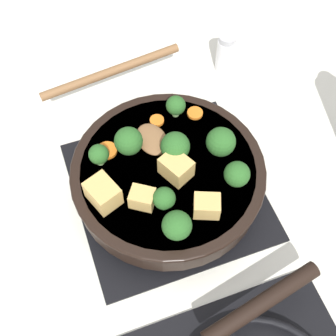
{
  "coord_description": "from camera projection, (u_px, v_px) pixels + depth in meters",
  "views": [
    {
      "loc": [
        0.13,
        0.37,
        0.71
      ],
      "look_at": [
        0.0,
        0.0,
        0.08
      ],
      "focal_mm": 50.0,
      "sensor_mm": 36.0,
      "label": 1
    }
  ],
  "objects": [
    {
      "name": "ground_plane",
      "position": [
        168.0,
        191.0,
        0.81
      ],
      "size": [
        2.4,
        2.4,
        0.0
      ],
      "primitive_type": "plane",
      "color": "silver"
    },
    {
      "name": "front_burner_grate",
      "position": [
        168.0,
        188.0,
        0.8
      ],
      "size": [
        0.31,
        0.31,
        0.03
      ],
      "color": "black",
      "rests_on": "ground_plane"
    },
    {
      "name": "skillet_pan",
      "position": [
        169.0,
        176.0,
        0.76
      ],
      "size": [
        0.32,
        0.43,
        0.05
      ],
      "color": "black",
      "rests_on": "front_burner_grate"
    },
    {
      "name": "wooden_spoon",
      "position": [
        127.0,
        97.0,
        0.82
      ],
      "size": [
        0.27,
        0.23,
        0.02
      ],
      "color": "brown",
      "rests_on": "skillet_pan"
    },
    {
      "name": "tofu_cube_center_large",
      "position": [
        142.0,
        198.0,
        0.7
      ],
      "size": [
        0.05,
        0.04,
        0.03
      ],
      "primitive_type": "cube",
      "rotation": [
        0.0,
        0.0,
        5.68
      ],
      "color": "tan",
      "rests_on": "skillet_pan"
    },
    {
      "name": "tofu_cube_near_handle",
      "position": [
        103.0,
        193.0,
        0.7
      ],
      "size": [
        0.05,
        0.06,
        0.04
      ],
      "primitive_type": "cube",
      "rotation": [
        0.0,
        0.0,
        5.08
      ],
      "color": "tan",
      "rests_on": "skillet_pan"
    },
    {
      "name": "tofu_cube_east_chunk",
      "position": [
        207.0,
        206.0,
        0.69
      ],
      "size": [
        0.05,
        0.04,
        0.03
      ],
      "primitive_type": "cube",
      "rotation": [
        0.0,
        0.0,
        2.75
      ],
      "color": "tan",
      "rests_on": "skillet_pan"
    },
    {
      "name": "tofu_cube_west_chunk",
      "position": [
        176.0,
        167.0,
        0.73
      ],
      "size": [
        0.05,
        0.06,
        0.04
      ],
      "primitive_type": "cube",
      "rotation": [
        0.0,
        0.0,
        5.16
      ],
      "color": "tan",
      "rests_on": "skillet_pan"
    },
    {
      "name": "broccoli_floret_near_spoon",
      "position": [
        176.0,
        106.0,
        0.78
      ],
      "size": [
        0.03,
        0.03,
        0.04
      ],
      "color": "#709956",
      "rests_on": "skillet_pan"
    },
    {
      "name": "broccoli_floret_center_top",
      "position": [
        175.0,
        146.0,
        0.73
      ],
      "size": [
        0.05,
        0.05,
        0.05
      ],
      "color": "#709956",
      "rests_on": "skillet_pan"
    },
    {
      "name": "broccoli_floret_east_rim",
      "position": [
        177.0,
        225.0,
        0.66
      ],
      "size": [
        0.04,
        0.04,
        0.05
      ],
      "color": "#709956",
      "rests_on": "skillet_pan"
    },
    {
      "name": "broccoli_floret_west_rim",
      "position": [
        220.0,
        141.0,
        0.74
      ],
      "size": [
        0.05,
        0.05,
        0.05
      ],
      "color": "#709956",
      "rests_on": "skillet_pan"
    },
    {
      "name": "broccoli_floret_north_edge",
      "position": [
        164.0,
        199.0,
        0.69
      ],
      "size": [
        0.03,
        0.03,
        0.04
      ],
      "color": "#709956",
      "rests_on": "skillet_pan"
    },
    {
      "name": "broccoli_floret_south_cluster",
      "position": [
        129.0,
        141.0,
        0.74
      ],
      "size": [
        0.05,
        0.05,
        0.05
      ],
      "color": "#709956",
      "rests_on": "skillet_pan"
    },
    {
      "name": "broccoli_floret_mid_floret",
      "position": [
        99.0,
        155.0,
        0.73
      ],
      "size": [
        0.03,
        0.03,
        0.04
      ],
      "color": "#709956",
      "rests_on": "skillet_pan"
    },
    {
      "name": "broccoli_floret_small_inner",
      "position": [
        237.0,
        174.0,
        0.71
      ],
      "size": [
        0.04,
        0.04,
        0.05
      ],
      "color": "#709956",
      "rests_on": "skillet_pan"
    },
    {
      "name": "carrot_slice_orange_thin",
      "position": [
        157.0,
        121.0,
        0.79
      ],
      "size": [
        0.02,
        0.02,
        0.01
      ],
      "primitive_type": "cylinder",
      "color": "orange",
      "rests_on": "skillet_pan"
    },
    {
      "name": "carrot_slice_near_center",
      "position": [
        107.0,
        150.0,
        0.76
      ],
      "size": [
        0.03,
        0.03,
        0.01
      ],
      "primitive_type": "cylinder",
      "color": "orange",
      "rests_on": "skillet_pan"
    },
    {
      "name": "carrot_slice_edge_slice",
      "position": [
        195.0,
        113.0,
        0.8
      ],
      "size": [
        0.03,
        0.03,
        0.01
      ],
      "primitive_type": "cylinder",
      "color": "orange",
      "rests_on": "skillet_pan"
    },
    {
      "name": "salt_shaker",
      "position": [
        225.0,
        53.0,
        0.93
      ],
      "size": [
        0.04,
        0.04,
        0.09
      ],
      "color": "white",
      "rests_on": "ground_plane"
    }
  ]
}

